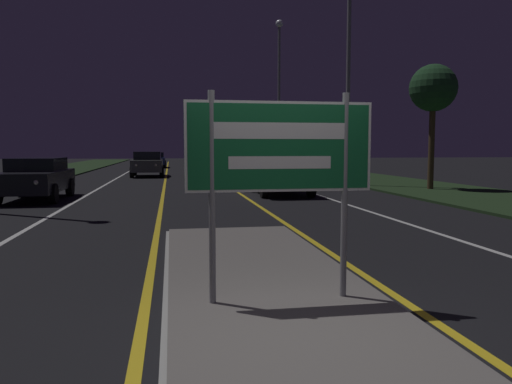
# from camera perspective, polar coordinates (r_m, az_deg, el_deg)

# --- Properties ---
(ground_plane) EXTENTS (160.00, 160.00, 0.00)m
(ground_plane) POSITION_cam_1_polar(r_m,az_deg,el_deg) (4.72, 5.20, -16.54)
(ground_plane) COLOR black
(median_island) EXTENTS (2.51, 10.00, 0.10)m
(median_island) POSITION_cam_1_polar(r_m,az_deg,el_deg) (5.56, 2.67, -12.70)
(median_island) COLOR #999993
(median_island) RESTS_ON ground_plane
(verge_right) EXTENTS (5.00, 100.00, 0.08)m
(verge_right) POSITION_cam_1_polar(r_m,az_deg,el_deg) (26.53, 13.96, 1.24)
(verge_right) COLOR #1E3319
(verge_right) RESTS_ON ground_plane
(centre_line_yellow_left) EXTENTS (0.12, 70.00, 0.01)m
(centre_line_yellow_left) POSITION_cam_1_polar(r_m,az_deg,el_deg) (29.30, -10.29, 1.59)
(centre_line_yellow_left) COLOR gold
(centre_line_yellow_left) RESTS_ON ground_plane
(centre_line_yellow_right) EXTENTS (0.12, 70.00, 0.01)m
(centre_line_yellow_right) POSITION_cam_1_polar(r_m,az_deg,el_deg) (29.41, -4.66, 1.66)
(centre_line_yellow_right) COLOR gold
(centre_line_yellow_right) RESTS_ON ground_plane
(lane_line_white_left) EXTENTS (0.12, 70.00, 0.01)m
(lane_line_white_left) POSITION_cam_1_polar(r_m,az_deg,el_deg) (29.45, -15.66, 1.50)
(lane_line_white_left) COLOR silver
(lane_line_white_left) RESTS_ON ground_plane
(lane_line_white_right) EXTENTS (0.12, 70.00, 0.01)m
(lane_line_white_right) POSITION_cam_1_polar(r_m,az_deg,el_deg) (29.78, 0.64, 1.72)
(lane_line_white_right) COLOR silver
(lane_line_white_right) RESTS_ON ground_plane
(edge_line_white_left) EXTENTS (0.10, 70.00, 0.01)m
(edge_line_white_left) POSITION_cam_1_polar(r_m,az_deg,el_deg) (29.91, -21.39, 1.39)
(edge_line_white_left) COLOR silver
(edge_line_white_left) RESTS_ON ground_plane
(edge_line_white_right) EXTENTS (0.10, 70.00, 0.01)m
(edge_line_white_right) POSITION_cam_1_polar(r_m,az_deg,el_deg) (30.46, 6.20, 1.77)
(edge_line_white_right) COLOR silver
(edge_line_white_right) RESTS_ON ground_plane
(highway_sign) EXTENTS (2.01, 0.07, 2.23)m
(highway_sign) POSITION_cam_1_polar(r_m,az_deg,el_deg) (5.29, 2.76, 4.17)
(highway_sign) COLOR gray
(highway_sign) RESTS_ON median_island
(streetlight_right_near) EXTENTS (0.59, 0.59, 9.61)m
(streetlight_right_near) POSITION_cam_1_polar(r_m,az_deg,el_deg) (23.28, 10.57, 16.77)
(streetlight_right_near) COLOR gray
(streetlight_right_near) RESTS_ON ground_plane
(streetlight_right_far) EXTENTS (0.51, 0.51, 10.46)m
(streetlight_right_far) POSITION_cam_1_polar(r_m,az_deg,el_deg) (35.27, 2.65, 12.85)
(streetlight_right_far) COLOR gray
(streetlight_right_far) RESTS_ON ground_plane
(car_receding_0) EXTENTS (1.91, 4.05, 1.36)m
(car_receding_0) POSITION_cam_1_polar(r_m,az_deg,el_deg) (18.58, 2.82, 1.94)
(car_receding_0) COLOR silver
(car_receding_0) RESTS_ON ground_plane
(car_receding_1) EXTENTS (1.91, 4.29, 1.42)m
(car_receding_1) POSITION_cam_1_polar(r_m,az_deg,el_deg) (26.00, 5.27, 2.86)
(car_receding_1) COLOR maroon
(car_receding_1) RESTS_ON ground_plane
(car_receding_2) EXTENTS (1.95, 4.45, 1.46)m
(car_receding_2) POSITION_cam_1_polar(r_m,az_deg,el_deg) (38.75, 1.03, 3.63)
(car_receding_2) COLOR #4C514C
(car_receding_2) RESTS_ON ground_plane
(car_approaching_0) EXTENTS (1.87, 4.31, 1.40)m
(car_approaching_0) POSITION_cam_1_polar(r_m,az_deg,el_deg) (18.21, -23.82, 1.51)
(car_approaching_0) COLOR black
(car_approaching_0) RESTS_ON ground_plane
(car_approaching_1) EXTENTS (1.91, 4.11, 1.51)m
(car_approaching_1) POSITION_cam_1_polar(r_m,az_deg,el_deg) (31.14, -12.29, 3.21)
(car_approaching_1) COLOR #4C514C
(car_approaching_1) RESTS_ON ground_plane
(car_approaching_2) EXTENTS (1.89, 4.13, 1.36)m
(car_approaching_2) POSITION_cam_1_polar(r_m,az_deg,el_deg) (45.04, -11.48, 3.66)
(car_approaching_2) COLOR navy
(car_approaching_2) RESTS_ON ground_plane
(roadside_palm_right) EXTENTS (1.88, 1.88, 4.99)m
(roadside_palm_right) POSITION_cam_1_polar(r_m,az_deg,el_deg) (21.54, 19.59, 10.97)
(roadside_palm_right) COLOR #4C3823
(roadside_palm_right) RESTS_ON verge_right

